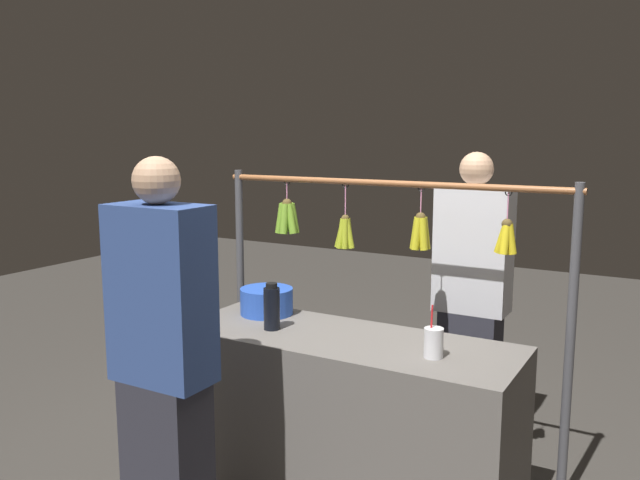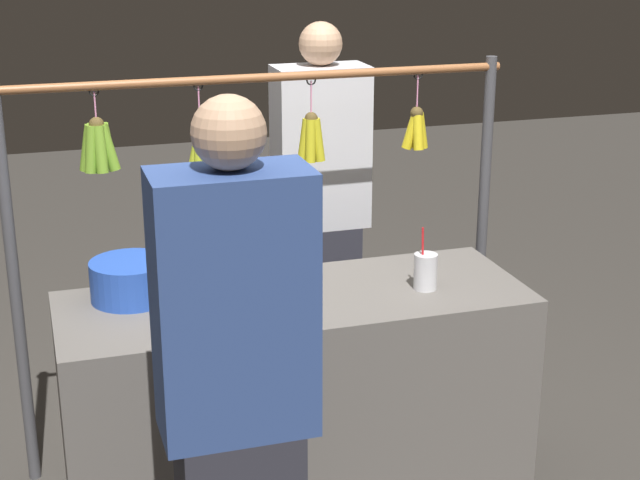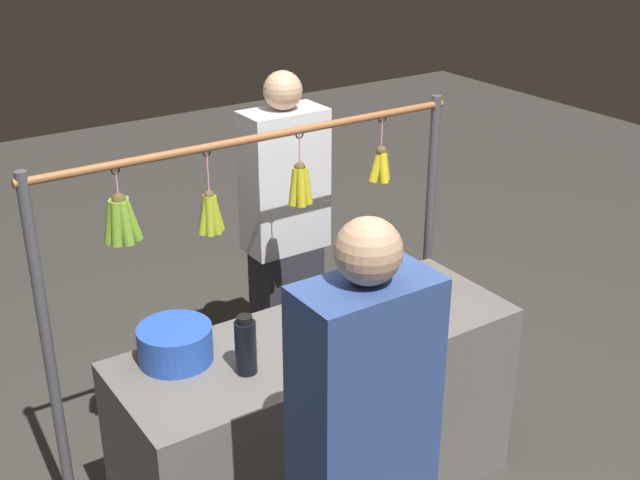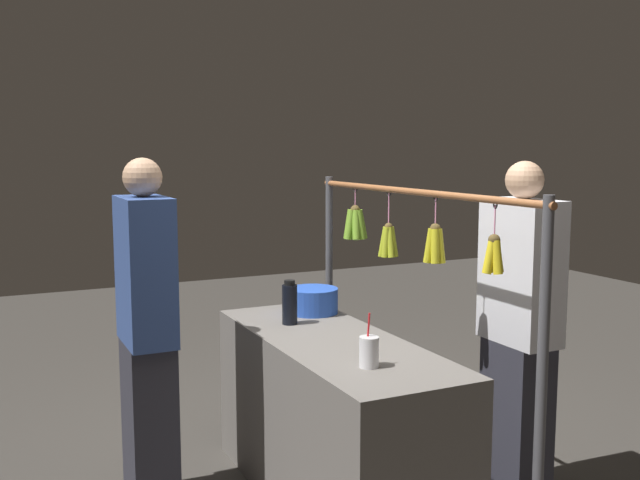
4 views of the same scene
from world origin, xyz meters
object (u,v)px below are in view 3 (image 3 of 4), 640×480
Objects in this scene: blue_bucket at (175,344)px; drink_cup at (421,296)px; water_bottle at (246,346)px; vendor_person at (286,241)px.

blue_bucket is 1.22× the size of drink_cup.
water_bottle is 0.83× the size of blue_bucket.
water_bottle is at bearing 51.41° from vendor_person.
vendor_person is (-0.89, -0.68, -0.06)m from blue_bucket.
water_bottle is at bearing 0.26° from drink_cup.
vendor_person is at bearing -83.01° from drink_cup.
blue_bucket is 1.12m from vendor_person.
water_bottle reaches higher than drink_cup.
blue_bucket is at bearing -50.29° from water_bottle.
vendor_person is (-0.71, -0.89, -0.10)m from water_bottle.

